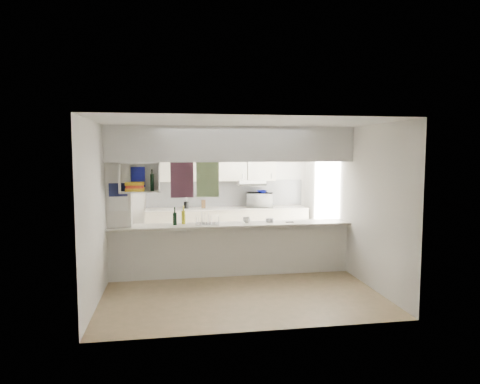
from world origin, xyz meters
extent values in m
plane|color=#907B53|center=(0.00, 0.00, 0.00)|extent=(4.80, 4.80, 0.00)
plane|color=white|center=(0.00, 0.00, 2.60)|extent=(4.80, 4.80, 0.00)
plane|color=silver|center=(0.00, 2.40, 1.30)|extent=(4.20, 0.00, 4.20)
plane|color=silver|center=(-2.10, 0.00, 1.30)|extent=(0.00, 4.80, 4.80)
plane|color=silver|center=(2.10, 0.00, 1.30)|extent=(0.00, 4.80, 4.80)
cube|color=silver|center=(0.00, 0.00, 0.44)|extent=(4.20, 0.15, 0.88)
cube|color=beige|center=(0.00, 0.00, 0.90)|extent=(4.20, 0.50, 0.04)
cube|color=white|center=(0.00, 0.00, 2.30)|extent=(4.20, 0.50, 0.60)
cube|color=silver|center=(-1.90, 0.00, 1.30)|extent=(0.40, 0.18, 2.60)
cube|color=#191E4C|center=(-1.90, -0.10, 1.55)|extent=(0.30, 0.01, 0.22)
cube|color=white|center=(-1.90, -0.10, 1.32)|extent=(0.30, 0.01, 0.24)
cube|color=#331628|center=(-0.85, 0.22, 1.68)|extent=(0.40, 0.02, 0.62)
cube|color=#196370|center=(-0.40, 0.22, 1.68)|extent=(0.40, 0.02, 0.62)
cube|color=white|center=(-1.55, -0.10, 1.51)|extent=(0.65, 0.35, 0.02)
cube|color=white|center=(-1.55, -0.10, 1.99)|extent=(0.65, 0.35, 0.02)
cube|color=white|center=(-1.55, 0.06, 1.75)|extent=(0.65, 0.02, 0.50)
cube|color=white|center=(-1.86, -0.10, 1.75)|extent=(0.02, 0.35, 0.50)
cube|color=white|center=(-1.24, -0.10, 1.75)|extent=(0.02, 0.35, 0.50)
cube|color=gold|center=(-1.63, -0.10, 1.55)|extent=(0.30, 0.24, 0.05)
cube|color=red|center=(-1.63, -0.10, 1.60)|extent=(0.28, 0.22, 0.05)
cube|color=gold|center=(-1.63, -0.10, 1.65)|extent=(0.30, 0.24, 0.05)
cube|color=#0C1187|center=(-1.60, 0.02, 1.75)|extent=(0.26, 0.02, 0.34)
cylinder|color=black|center=(-1.35, -0.10, 1.67)|extent=(0.06, 0.06, 0.28)
cube|color=beige|center=(0.20, 2.10, 0.45)|extent=(3.60, 0.60, 0.90)
cube|color=beige|center=(0.20, 2.10, 0.91)|extent=(3.60, 0.63, 0.03)
cube|color=silver|center=(0.20, 2.38, 1.22)|extent=(3.60, 0.03, 0.60)
cube|color=beige|center=(0.00, 2.23, 1.88)|extent=(2.62, 0.34, 0.72)
cube|color=white|center=(0.75, 2.16, 1.48)|extent=(0.60, 0.46, 0.12)
cube|color=silver|center=(0.75, 1.93, 1.45)|extent=(0.60, 0.02, 0.05)
imported|color=white|center=(0.95, 2.14, 1.08)|extent=(0.66, 0.52, 0.32)
imported|color=#0C1187|center=(0.99, 2.13, 1.27)|extent=(0.23, 0.23, 0.06)
cube|color=silver|center=(-0.43, 0.01, 0.93)|extent=(0.42, 0.33, 0.01)
cylinder|color=white|center=(-0.53, 0.02, 1.03)|extent=(0.03, 0.20, 0.20)
cylinder|color=white|center=(-0.47, 0.02, 1.03)|extent=(0.03, 0.20, 0.20)
cylinder|color=white|center=(-0.41, 0.01, 1.03)|extent=(0.03, 0.20, 0.20)
imported|color=white|center=(0.25, -0.06, 0.99)|extent=(0.16, 0.16, 0.10)
cylinder|color=black|center=(-0.98, 0.02, 1.03)|extent=(0.07, 0.07, 0.21)
cylinder|color=black|center=(-0.98, 0.02, 1.18)|extent=(0.03, 0.03, 0.10)
cylinder|color=#9F981A|center=(-0.83, 0.10, 1.03)|extent=(0.07, 0.07, 0.23)
cylinder|color=#9F981A|center=(-0.83, 0.10, 1.20)|extent=(0.03, 0.03, 0.10)
cylinder|color=silver|center=(0.69, 0.05, 0.95)|extent=(0.14, 0.14, 0.07)
cube|color=black|center=(1.04, -0.02, 0.93)|extent=(0.14, 0.07, 0.01)
cylinder|color=black|center=(-0.71, 2.15, 1.00)|extent=(0.11, 0.11, 0.16)
cube|color=brown|center=(-0.33, 2.18, 1.01)|extent=(0.09, 0.08, 0.18)
camera|label=1|loc=(-1.05, -7.31, 2.17)|focal=32.00mm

